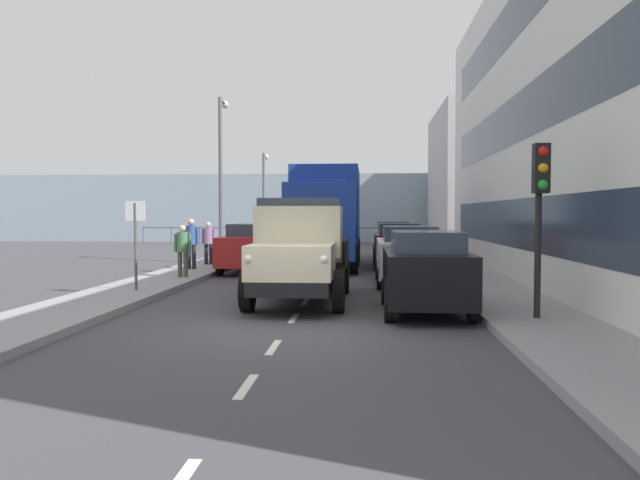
% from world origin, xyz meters
% --- Properties ---
extents(ground_plane, '(80.00, 80.00, 0.00)m').
position_xyz_m(ground_plane, '(0.00, -11.68, 0.00)').
color(ground_plane, '#423F44').
extents(sidewalk_left, '(2.08, 40.36, 0.15)m').
position_xyz_m(sidewalk_left, '(-4.65, -11.68, 0.07)').
color(sidewalk_left, gray).
rests_on(sidewalk_left, ground_plane).
extents(sidewalk_right, '(2.08, 40.36, 0.15)m').
position_xyz_m(sidewalk_right, '(4.65, -11.68, 0.07)').
color(sidewalk_right, gray).
rests_on(sidewalk_right, ground_plane).
extents(road_centreline_markings, '(0.12, 37.14, 0.01)m').
position_xyz_m(road_centreline_markings, '(0.00, -11.47, 0.00)').
color(road_centreline_markings, silver).
rests_on(road_centreline_markings, ground_plane).
extents(building_far_block, '(6.92, 10.71, 8.34)m').
position_xyz_m(building_far_block, '(-9.15, -27.89, 4.17)').
color(building_far_block, '#B7B2B7').
rests_on(building_far_block, ground_plane).
extents(sea_horizon, '(80.00, 0.80, 5.00)m').
position_xyz_m(sea_horizon, '(0.00, -34.86, 2.50)').
color(sea_horizon, '#8C9EAD').
rests_on(sea_horizon, ground_plane).
extents(seawall_railing, '(28.08, 0.08, 1.20)m').
position_xyz_m(seawall_railing, '(-0.00, -31.26, 0.92)').
color(seawall_railing, '#4C5156').
rests_on(seawall_railing, ground_plane).
extents(truck_vintage_cream, '(2.17, 5.64, 2.43)m').
position_xyz_m(truck_vintage_cream, '(0.11, -3.27, 1.18)').
color(truck_vintage_cream, black).
rests_on(truck_vintage_cream, ground_plane).
extents(lorry_cargo_blue, '(2.58, 8.20, 3.87)m').
position_xyz_m(lorry_cargo_blue, '(0.13, -13.26, 2.08)').
color(lorry_cargo_blue, '#193899').
rests_on(lorry_cargo_blue, ground_plane).
extents(car_black_kerbside_near, '(1.76, 3.83, 1.72)m').
position_xyz_m(car_black_kerbside_near, '(-2.66, -2.08, 0.89)').
color(car_black_kerbside_near, black).
rests_on(car_black_kerbside_near, ground_plane).
extents(car_white_kerbside_1, '(1.88, 4.02, 1.72)m').
position_xyz_m(car_white_kerbside_1, '(-2.66, -7.36, 0.90)').
color(car_white_kerbside_1, white).
rests_on(car_white_kerbside_1, ground_plane).
extents(car_maroon_kerbside_2, '(1.90, 3.80, 1.72)m').
position_xyz_m(car_maroon_kerbside_2, '(-2.66, -13.17, 0.89)').
color(car_maroon_kerbside_2, maroon).
rests_on(car_maroon_kerbside_2, ground_plane).
extents(car_grey_kerbside_3, '(1.81, 4.55, 1.72)m').
position_xyz_m(car_grey_kerbside_3, '(-2.66, -18.47, 0.90)').
color(car_grey_kerbside_3, slate).
rests_on(car_grey_kerbside_3, ground_plane).
extents(car_red_oppositeside_0, '(1.81, 4.51, 1.72)m').
position_xyz_m(car_red_oppositeside_0, '(2.66, -11.07, 0.90)').
color(car_red_oppositeside_0, '#B21E1E').
rests_on(car_red_oppositeside_0, ground_plane).
extents(car_silver_oppositeside_1, '(1.87, 4.14, 1.72)m').
position_xyz_m(car_silver_oppositeside_1, '(2.66, -17.90, 0.90)').
color(car_silver_oppositeside_1, '#B7BABF').
rests_on(car_silver_oppositeside_1, ground_plane).
extents(pedestrian_strolling, '(0.53, 0.34, 1.58)m').
position_xyz_m(pedestrian_strolling, '(4.16, -7.64, 1.08)').
color(pedestrian_strolling, '#4C473D').
rests_on(pedestrian_strolling, sidewalk_right).
extents(pedestrian_couple_a, '(0.53, 0.34, 1.75)m').
position_xyz_m(pedestrian_couple_a, '(4.67, -10.40, 1.18)').
color(pedestrian_couple_a, black).
rests_on(pedestrian_couple_a, sidewalk_right).
extents(pedestrian_with_bag, '(0.53, 0.34, 1.62)m').
position_xyz_m(pedestrian_with_bag, '(4.57, -12.36, 1.10)').
color(pedestrian_with_bag, black).
rests_on(pedestrian_with_bag, sidewalk_right).
extents(traffic_light_near, '(0.28, 0.41, 3.20)m').
position_xyz_m(traffic_light_near, '(-4.60, -0.65, 2.47)').
color(traffic_light_near, black).
rests_on(traffic_light_near, sidewalk_left).
extents(lamp_post_promenade, '(0.32, 1.14, 6.78)m').
position_xyz_m(lamp_post_promenade, '(4.65, -14.93, 4.16)').
color(lamp_post_promenade, '#59595B').
rests_on(lamp_post_promenade, sidewalk_right).
extents(lamp_post_far, '(0.32, 1.14, 5.59)m').
position_xyz_m(lamp_post_far, '(4.74, -26.56, 3.54)').
color(lamp_post_far, '#59595B').
rests_on(lamp_post_far, sidewalk_right).
extents(street_sign, '(0.50, 0.07, 2.25)m').
position_xyz_m(street_sign, '(4.39, -4.37, 1.68)').
color(street_sign, '#4C4C4C').
rests_on(street_sign, sidewalk_right).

